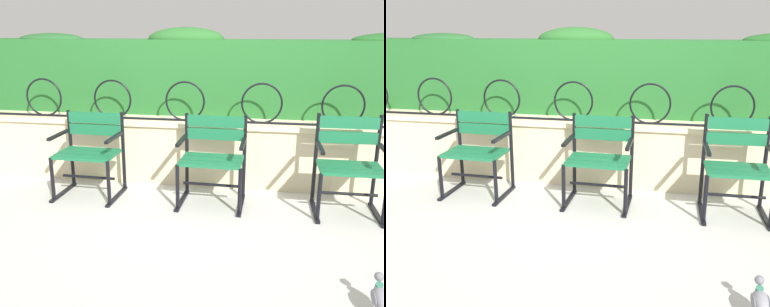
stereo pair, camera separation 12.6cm
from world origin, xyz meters
TOP-DOWN VIEW (x-y plane):
  - ground_plane at (0.00, 0.00)m, footprint 60.00×60.00m
  - stone_wall at (0.00, 0.90)m, footprint 6.54×0.41m
  - iron_arch_fence at (-0.17, 0.83)m, footprint 6.02×0.02m
  - hedge_row at (0.02, 1.34)m, footprint 6.41×0.53m
  - park_chair_left at (-1.08, 0.37)m, footprint 0.63×0.54m
  - park_chair_centre at (0.16, 0.37)m, footprint 0.63×0.53m
  - park_chair_right at (1.40, 0.34)m, footprint 0.59×0.53m
  - pigeon_near_chairs at (1.36, -1.19)m, footprint 0.11×0.29m

SIDE VIEW (x-z plane):
  - ground_plane at x=0.00m, z-range 0.00..0.00m
  - pigeon_near_chairs at x=1.36m, z-range 0.00..0.22m
  - stone_wall at x=0.00m, z-range 0.00..0.69m
  - park_chair_left at x=-1.08m, z-range 0.05..0.87m
  - park_chair_centre at x=0.16m, z-range 0.04..0.88m
  - park_chair_right at x=1.40m, z-range 0.03..0.91m
  - iron_arch_fence at x=-0.17m, z-range 0.67..1.09m
  - hedge_row at x=0.02m, z-range 0.66..1.61m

